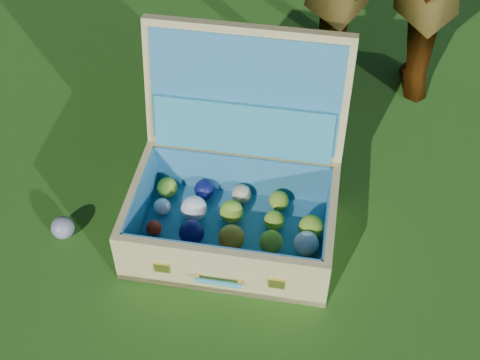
% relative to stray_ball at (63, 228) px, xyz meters
% --- Properties ---
extents(ground, '(60.00, 60.00, 0.00)m').
position_rel_stray_ball_xyz_m(ground, '(0.50, 0.14, -0.03)').
color(ground, '#215114').
rests_on(ground, ground).
extents(stray_ball, '(0.06, 0.06, 0.06)m').
position_rel_stray_ball_xyz_m(stray_ball, '(0.00, 0.00, 0.00)').
color(stray_ball, teal).
rests_on(stray_ball, ground).
extents(suitcase, '(0.60, 0.53, 0.52)m').
position_rel_stray_ball_xyz_m(suitcase, '(0.44, 0.20, 0.12)').
color(suitcase, '#DCC576').
rests_on(suitcase, ground).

